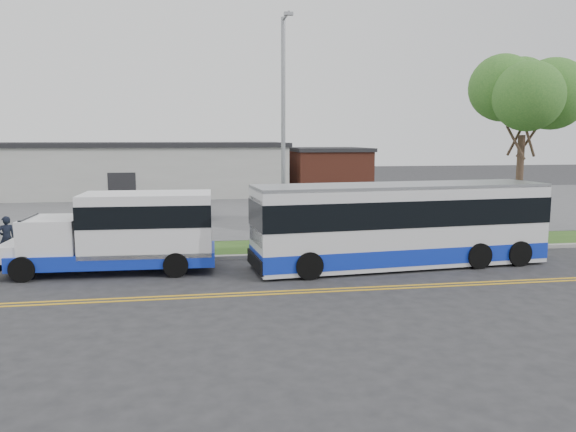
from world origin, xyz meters
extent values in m
plane|color=#28282B|center=(0.00, 0.00, 0.00)|extent=(140.00, 140.00, 0.00)
cube|color=gold|center=(0.00, -3.85, 0.01)|extent=(70.00, 0.12, 0.01)
cube|color=gold|center=(0.00, -4.15, 0.01)|extent=(70.00, 0.12, 0.01)
cube|color=#9E9B93|center=(0.00, 1.10, 0.07)|extent=(80.00, 0.30, 0.15)
cube|color=#2D531B|center=(0.00, 2.90, 0.05)|extent=(80.00, 3.30, 0.10)
cube|color=#4C4C4F|center=(0.00, 17.00, 0.05)|extent=(80.00, 25.00, 0.10)
cube|color=#9E9E99|center=(-6.00, 27.00, 2.00)|extent=(25.00, 10.00, 4.00)
cube|color=black|center=(-6.00, 27.00, 4.17)|extent=(25.40, 10.40, 0.35)
cube|color=black|center=(-6.00, 22.05, 1.10)|extent=(2.00, 0.15, 2.20)
cube|color=brown|center=(10.50, 26.00, 1.80)|extent=(6.00, 7.00, 3.60)
cube|color=black|center=(10.50, 26.00, 3.75)|extent=(6.30, 7.30, 0.30)
cylinder|color=#3E3021|center=(14.00, 3.00, 2.48)|extent=(0.32, 0.32, 4.76)
ellipsoid|color=#2B6222|center=(14.00, 3.00, 6.22)|extent=(5.20, 5.20, 4.42)
cylinder|color=gray|center=(3.00, 2.80, 4.85)|extent=(0.18, 0.18, 9.50)
cylinder|color=gray|center=(3.00, 2.10, 9.50)|extent=(0.12, 1.40, 0.12)
cube|color=gray|center=(3.00, 1.45, 9.45)|extent=(0.35, 0.18, 0.12)
cube|color=#102AB2|center=(-3.50, -0.31, 0.56)|extent=(6.99, 2.57, 0.51)
cube|color=silver|center=(-2.38, -0.35, 1.73)|extent=(4.55, 2.49, 2.14)
cube|color=black|center=(-2.38, -0.35, 2.09)|extent=(4.57, 2.53, 0.76)
cube|color=silver|center=(-5.64, -0.24, 1.37)|extent=(1.90, 2.25, 1.22)
cube|color=black|center=(-6.40, -0.22, 1.58)|extent=(0.17, 1.94, 0.92)
cube|color=silver|center=(-6.76, -0.20, 0.87)|extent=(1.09, 2.12, 0.56)
cube|color=black|center=(-7.21, -0.19, 0.56)|extent=(0.22, 2.09, 0.51)
sphere|color=#FFD88C|center=(-7.24, 0.58, 0.81)|extent=(0.21, 0.21, 0.20)
cylinder|color=black|center=(-6.39, -1.32, 0.43)|extent=(0.86, 0.31, 0.85)
cylinder|color=black|center=(-6.31, 0.88, 0.43)|extent=(0.86, 0.31, 0.85)
cylinder|color=black|center=(-1.40, -1.48, 0.43)|extent=(0.86, 0.31, 0.85)
cylinder|color=black|center=(-1.33, 0.72, 0.43)|extent=(0.86, 0.31, 0.85)
cube|color=silver|center=(6.78, -1.05, 1.54)|extent=(11.07, 3.40, 2.87)
cube|color=#102AB2|center=(6.78, -1.05, 0.54)|extent=(11.09, 3.42, 0.59)
cube|color=black|center=(6.78, -1.05, 2.08)|extent=(11.11, 3.44, 0.94)
cube|color=black|center=(1.40, -1.51, 1.88)|extent=(0.29, 2.28, 1.59)
cube|color=black|center=(1.33, -1.52, 0.45)|extent=(0.33, 2.48, 0.50)
cube|color=gray|center=(6.78, -1.05, 2.99)|extent=(11.07, 3.40, 0.12)
cylinder|color=black|center=(3.03, -2.54, 0.48)|extent=(0.97, 0.40, 0.95)
cylinder|color=black|center=(2.83, -0.21, 0.48)|extent=(0.97, 0.40, 0.95)
cylinder|color=black|center=(9.44, -2.00, 0.48)|extent=(0.97, 0.40, 0.95)
cylinder|color=black|center=(9.24, 0.33, 0.48)|extent=(0.97, 0.40, 0.95)
cylinder|color=black|center=(11.12, -1.85, 0.48)|extent=(0.97, 0.40, 0.95)
cylinder|color=black|center=(10.92, 0.48, 0.48)|extent=(0.97, 0.40, 0.95)
imported|color=black|center=(-7.82, 1.90, 0.95)|extent=(0.73, 0.65, 1.69)
imported|color=#B8BBC0|center=(-0.80, 12.80, 0.81)|extent=(1.81, 4.39, 1.41)
sphere|color=white|center=(-7.52, 2.15, 0.26)|extent=(0.32, 0.32, 0.32)
camera|label=1|loc=(-0.69, -20.60, 4.73)|focal=35.00mm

